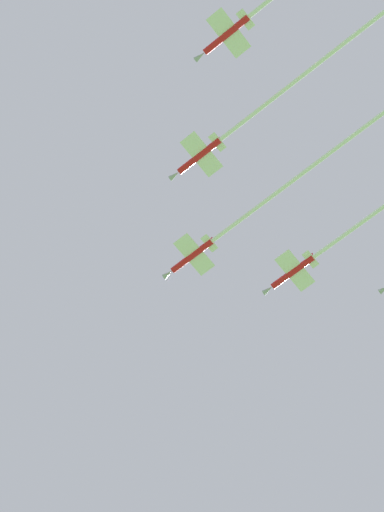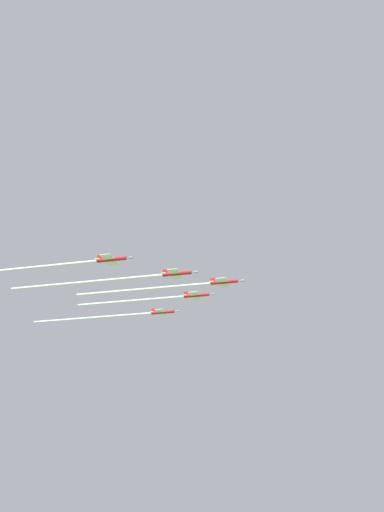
% 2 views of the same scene
% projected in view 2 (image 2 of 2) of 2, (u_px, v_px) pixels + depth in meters
% --- Properties ---
extents(jet_lead, '(67.53, 15.33, 2.75)m').
position_uv_depth(jet_lead, '(175.00, 286.00, 208.16)').
color(jet_lead, red).
extents(jet_port_inner, '(59.85, 14.04, 2.75)m').
position_uv_depth(jet_port_inner, '(159.00, 299.00, 224.88)').
color(jet_port_inner, red).
extents(jet_starboard_inner, '(73.00, 16.25, 2.75)m').
position_uv_depth(jet_starboard_inner, '(119.00, 279.00, 197.38)').
color(jet_starboard_inner, red).
extents(jet_port_outer, '(70.09, 15.76, 2.75)m').
position_uv_depth(jet_port_outer, '(119.00, 316.00, 243.37)').
color(jet_port_outer, red).
extents(jet_starboard_outer, '(73.89, 16.40, 2.75)m').
position_uv_depth(jet_starboard_outer, '(52.00, 266.00, 188.05)').
color(jet_starboard_outer, red).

